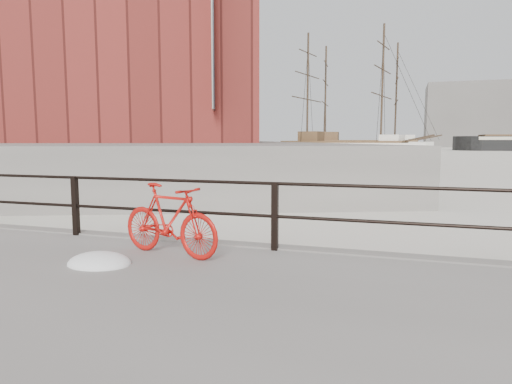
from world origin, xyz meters
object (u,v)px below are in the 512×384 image
Objects in this scene: schooner_mid at (359,151)px; workboat_far at (151,155)px; workboat_near at (125,160)px; bicycle at (169,220)px; schooner_left at (342,153)px.

schooner_mid is 40.67m from workboat_far.
workboat_far is at bearing 112.33° from workboat_near.
workboat_near is (-23.61, 33.95, -0.85)m from bicycle.
bicycle is at bearing -90.48° from schooner_mid.
workboat_far is (-23.38, -33.29, 0.00)m from schooner_mid.
workboat_near is 13.63m from workboat_far.
schooner_left is 29.79m from workboat_far.
bicycle is 0.14× the size of workboat_near.
workboat_near is at bearing -106.92° from schooner_left.
schooner_mid is 13.32m from schooner_left.
workboat_near and workboat_far have the same top height.
workboat_near is at bearing -112.07° from workboat_far.
workboat_far is at bearing -126.71° from schooner_left.
schooner_mid is (-4.84, 80.07, -0.85)m from bicycle.
schooner_left is (-1.33, -13.26, 0.00)m from schooner_mid.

